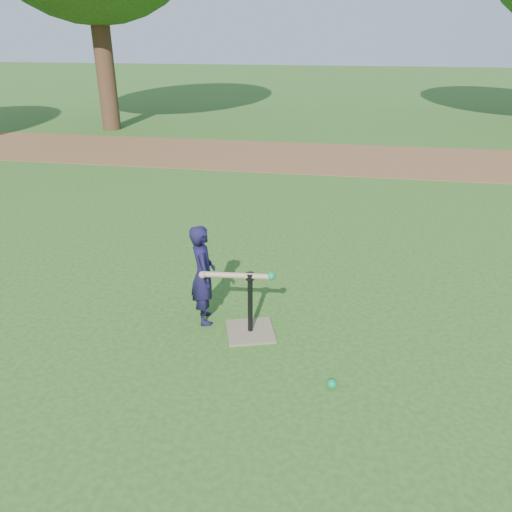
# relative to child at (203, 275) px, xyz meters

# --- Properties ---
(ground) EXTENTS (80.00, 80.00, 0.00)m
(ground) POSITION_rel_child_xyz_m (0.61, -0.46, -0.49)
(ground) COLOR #285116
(ground) RESTS_ON ground
(dirt_strip) EXTENTS (24.00, 3.00, 0.01)m
(dirt_strip) POSITION_rel_child_xyz_m (0.61, 7.04, -0.48)
(dirt_strip) COLOR brown
(dirt_strip) RESTS_ON ground
(child) EXTENTS (0.35, 0.42, 0.98)m
(child) POSITION_rel_child_xyz_m (0.00, 0.00, 0.00)
(child) COLOR black
(child) RESTS_ON ground
(wiffle_ball_ground) EXTENTS (0.08, 0.08, 0.08)m
(wiffle_ball_ground) POSITION_rel_child_xyz_m (1.25, -0.81, -0.45)
(wiffle_ball_ground) COLOR #0C8545
(wiffle_ball_ground) RESTS_ON ground
(batting_tee) EXTENTS (0.54, 0.54, 0.61)m
(batting_tee) POSITION_rel_child_xyz_m (0.48, -0.14, -0.38)
(batting_tee) COLOR #796B4D
(batting_tee) RESTS_ON ground
(swing_action) EXTENTS (0.68, 0.15, 0.08)m
(swing_action) POSITION_rel_child_xyz_m (0.39, -0.16, 0.10)
(swing_action) COLOR tan
(swing_action) RESTS_ON ground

